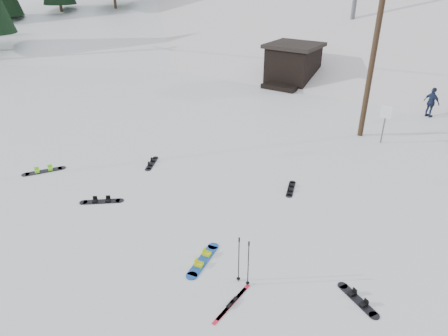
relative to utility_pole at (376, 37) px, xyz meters
The scene contains 16 objects.
ground 14.90m from the utility_pole, 98.13° to the right, with size 200.00×200.00×0.00m, color white.
ski_slope 44.31m from the utility_pole, 92.79° to the left, with size 60.00×75.00×45.00m, color white.
ridge_left 53.35m from the utility_pole, 138.18° to the left, with size 34.00×85.00×38.00m, color white.
treeline_left 44.65m from the utility_pole, 144.16° to the left, with size 20.00×64.00×10.00m, color black, non-canonical shape.
utility_pole is the anchor object (origin of this frame).
trail_sign 3.60m from the utility_pole, 21.04° to the right, with size 0.50×0.09×1.85m.
lift_hut 10.40m from the utility_pole, 135.24° to the left, with size 3.40×4.10×2.75m.
hero_snowboard 12.82m from the utility_pole, 94.30° to the right, with size 0.56×1.69×0.12m.
hero_skis 13.67m from the utility_pole, 87.02° to the right, with size 0.12×1.58×0.08m.
ski_poles 12.68m from the utility_pole, 87.57° to the right, with size 0.39×0.10×1.42m.
board_scatter_a 13.58m from the utility_pole, 117.02° to the right, with size 1.27×1.09×0.11m.
board_scatter_b 11.34m from the utility_pole, 128.34° to the right, with size 0.77×1.27×0.10m.
board_scatter_c 15.38m from the utility_pole, 130.87° to the right, with size 1.03×1.50×0.12m.
board_scatter_d 12.35m from the utility_pole, 73.48° to the right, with size 1.24×0.83×0.10m.
board_scatter_f 8.25m from the utility_pole, 94.70° to the right, with size 0.58×1.26×0.09m.
skier_navy 6.59m from the utility_pole, 63.92° to the left, with size 0.96×0.40×1.64m, color #1A2542.
Camera 1 is at (6.57, -5.03, 7.57)m, focal length 32.00 mm.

